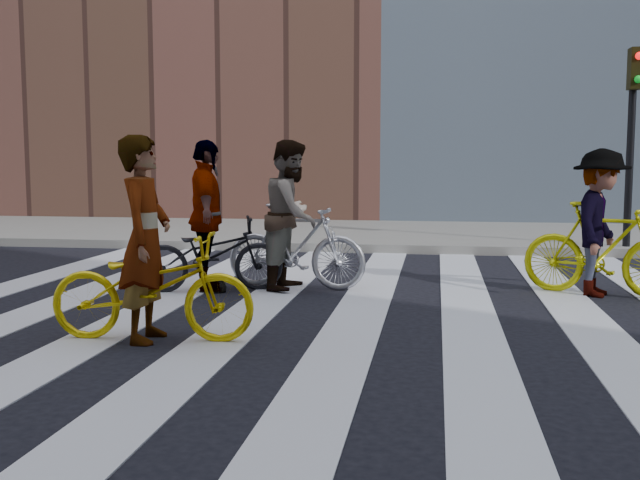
% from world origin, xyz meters
% --- Properties ---
extents(ground, '(100.00, 100.00, 0.00)m').
position_xyz_m(ground, '(0.00, 0.00, 0.00)').
color(ground, black).
rests_on(ground, ground).
extents(sidewalk_far, '(100.00, 5.00, 0.15)m').
position_xyz_m(sidewalk_far, '(0.00, 7.50, 0.07)').
color(sidewalk_far, gray).
rests_on(sidewalk_far, ground).
extents(zebra_crosswalk, '(8.25, 10.00, 0.01)m').
position_xyz_m(zebra_crosswalk, '(0.00, 0.00, 0.01)').
color(zebra_crosswalk, silver).
rests_on(zebra_crosswalk, ground).
extents(traffic_signal, '(0.22, 0.42, 3.33)m').
position_xyz_m(traffic_signal, '(4.40, 5.32, 2.28)').
color(traffic_signal, black).
rests_on(traffic_signal, ground).
extents(bike_yellow_left, '(1.82, 0.72, 0.94)m').
position_xyz_m(bike_yellow_left, '(-1.11, -1.36, 0.47)').
color(bike_yellow_left, yellow).
rests_on(bike_yellow_left, ground).
extents(bike_silver_mid, '(1.78, 0.68, 1.04)m').
position_xyz_m(bike_silver_mid, '(-0.37, 1.42, 0.52)').
color(bike_silver_mid, silver).
rests_on(bike_silver_mid, ground).
extents(bike_yellow_right, '(1.87, 1.12, 1.08)m').
position_xyz_m(bike_yellow_right, '(3.21, 1.49, 0.54)').
color(bike_yellow_right, '#CECF0B').
rests_on(bike_yellow_right, ground).
extents(bike_dark_rear, '(1.80, 1.12, 0.89)m').
position_xyz_m(bike_dark_rear, '(-1.33, 1.07, 0.45)').
color(bike_dark_rear, black).
rests_on(bike_dark_rear, ground).
extents(rider_left, '(0.46, 0.67, 1.78)m').
position_xyz_m(rider_left, '(-1.16, -1.36, 0.89)').
color(rider_left, slate).
rests_on(rider_left, ground).
extents(rider_mid, '(0.78, 0.95, 1.80)m').
position_xyz_m(rider_mid, '(-0.42, 1.42, 0.90)').
color(rider_mid, slate).
rests_on(rider_mid, ground).
extents(rider_right, '(0.98, 1.25, 1.69)m').
position_xyz_m(rider_right, '(3.16, 1.49, 0.85)').
color(rider_right, slate).
rests_on(rider_right, ground).
extents(rider_rear, '(0.76, 1.14, 1.80)m').
position_xyz_m(rider_rear, '(-1.38, 1.07, 0.90)').
color(rider_rear, slate).
rests_on(rider_rear, ground).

